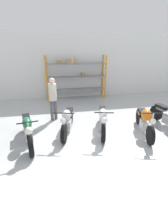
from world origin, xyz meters
name	(u,v)px	position (x,y,z in m)	size (l,w,h in m)	color
ground_plane	(86,135)	(0.00, 0.00, 0.00)	(30.00, 30.00, 0.00)	#B2B7B7
back_wall	(69,66)	(0.00, 4.91, 1.80)	(30.00, 0.08, 3.60)	white
shelving_rack	(75,75)	(0.29, 4.55, 1.36)	(3.38, 0.63, 2.40)	orange
motorcycle_green	(28,130)	(-1.91, -0.16, 0.45)	(0.66, 2.14, 1.02)	black
motorcycle_silver	(67,121)	(-0.61, 0.32, 0.45)	(0.82, 1.96, 1.00)	black
motorcycle_white	(103,119)	(0.64, 0.18, 0.45)	(0.80, 2.10, 1.01)	black
motorcycle_orange	(145,120)	(2.04, -0.25, 0.49)	(0.80, 2.11, 1.05)	black
person_browsing	(53,96)	(-1.06, 1.55, 1.04)	(0.44, 0.44, 1.76)	#595960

